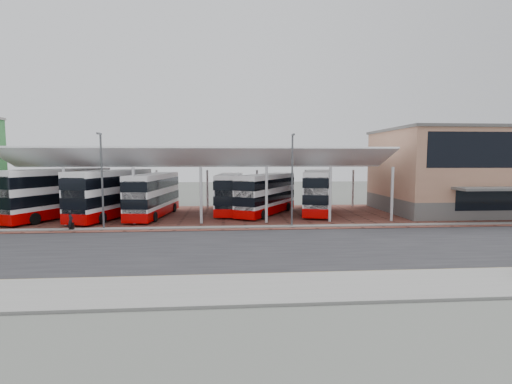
# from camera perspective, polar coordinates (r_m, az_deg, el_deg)

# --- Properties ---
(ground) EXTENTS (140.00, 140.00, 0.00)m
(ground) POSITION_cam_1_polar(r_m,az_deg,el_deg) (26.31, 3.58, -7.98)
(ground) COLOR #4B4F49
(road) EXTENTS (120.00, 14.00, 0.02)m
(road) POSITION_cam_1_polar(r_m,az_deg,el_deg) (25.34, 3.90, -8.46)
(road) COLOR black
(road) RESTS_ON ground
(forecourt) EXTENTS (72.00, 16.00, 0.06)m
(forecourt) POSITION_cam_1_polar(r_m,az_deg,el_deg) (39.23, 3.83, -3.57)
(forecourt) COLOR brown
(forecourt) RESTS_ON ground
(sidewalk) EXTENTS (120.00, 4.00, 0.14)m
(sidewalk) POSITION_cam_1_polar(r_m,az_deg,el_deg) (17.77, 7.76, -14.30)
(sidewalk) COLOR slate
(sidewalk) RESTS_ON ground
(north_kerb) EXTENTS (120.00, 0.80, 0.14)m
(north_kerb) POSITION_cam_1_polar(r_m,az_deg,el_deg) (32.32, 2.04, -5.37)
(north_kerb) COLOR slate
(north_kerb) RESTS_ON ground
(yellow_line_near) EXTENTS (120.00, 0.12, 0.01)m
(yellow_line_near) POSITION_cam_1_polar(r_m,az_deg,el_deg) (19.64, 6.49, -12.51)
(yellow_line_near) COLOR #EBA504
(yellow_line_near) RESTS_ON road
(yellow_line_far) EXTENTS (120.00, 0.12, 0.01)m
(yellow_line_far) POSITION_cam_1_polar(r_m,az_deg,el_deg) (19.92, 6.33, -12.25)
(yellow_line_far) COLOR #EBA504
(yellow_line_far) RESTS_ON road
(canopy) EXTENTS (37.00, 11.63, 7.07)m
(canopy) POSITION_cam_1_polar(r_m,az_deg,el_deg) (39.38, -7.96, 4.85)
(canopy) COLOR silver
(canopy) RESTS_ON ground
(terminal) EXTENTS (18.40, 14.40, 9.25)m
(terminal) POSITION_cam_1_polar(r_m,az_deg,el_deg) (47.47, 29.69, 2.90)
(terminal) COLOR #5C5957
(terminal) RESTS_ON ground
(lamp_west) EXTENTS (0.16, 0.90, 8.07)m
(lamp_west) POSITION_cam_1_polar(r_m,az_deg,el_deg) (33.34, -22.62, 1.99)
(lamp_west) COLOR #4E5155
(lamp_west) RESTS_ON ground
(lamp_east) EXTENTS (0.16, 0.90, 8.07)m
(lamp_east) POSITION_cam_1_polar(r_m,az_deg,el_deg) (32.17, 5.59, 2.26)
(lamp_east) COLOR #4E5155
(lamp_east) RESTS_ON ground
(bus_0) EXTENTS (7.43, 11.93, 4.89)m
(bus_0) POSITION_cam_1_polar(r_m,az_deg,el_deg) (41.93, -28.19, -0.22)
(bus_0) COLOR white
(bus_0) RESTS_ON forecourt
(bus_1) EXTENTS (5.82, 11.82, 4.76)m
(bus_1) POSITION_cam_1_polar(r_m,az_deg,el_deg) (39.96, -21.26, -0.29)
(bus_1) COLOR white
(bus_1) RESTS_ON forecourt
(bus_2) EXTENTS (3.77, 10.82, 4.37)m
(bus_2) POSITION_cam_1_polar(r_m,az_deg,el_deg) (39.28, -15.51, -0.50)
(bus_2) COLOR white
(bus_2) RESTS_ON forecourt
(bus_3) EXTENTS (3.31, 10.49, 4.25)m
(bus_3) POSITION_cam_1_polar(r_m,az_deg,el_deg) (40.91, -4.04, -0.18)
(bus_3) COLOR white
(bus_3) RESTS_ON forecourt
(bus_4) EXTENTS (7.34, 10.11, 4.26)m
(bus_4) POSITION_cam_1_polar(r_m,az_deg,el_deg) (39.42, 1.60, -0.37)
(bus_4) COLOR white
(bus_4) RESTS_ON forecourt
(bus_5) EXTENTS (5.55, 11.43, 4.60)m
(bus_5) POSITION_cam_1_polar(r_m,az_deg,el_deg) (41.21, 9.50, 0.04)
(bus_5) COLOR white
(bus_5) RESTS_ON forecourt
(pedestrian) EXTENTS (0.39, 0.59, 1.62)m
(pedestrian) POSITION_cam_1_polar(r_m,az_deg,el_deg) (34.32, -26.63, -3.95)
(pedestrian) COLOR black
(pedestrian) RESTS_ON forecourt
(suitcase) EXTENTS (0.37, 0.26, 0.63)m
(suitcase) POSITION_cam_1_polar(r_m,az_deg,el_deg) (34.37, -26.51, -4.76)
(suitcase) COLOR black
(suitcase) RESTS_ON forecourt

